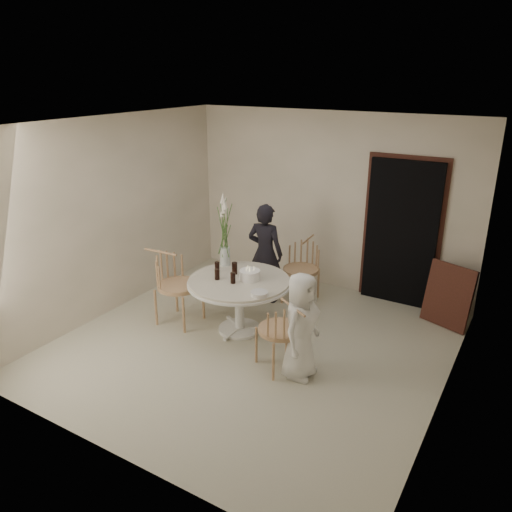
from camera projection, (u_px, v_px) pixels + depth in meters
The scene contains 18 objects.
ground at pixel (253, 345), 6.25m from camera, with size 4.50×4.50×0.00m, color #B9B59E.
room_shell at pixel (252, 221), 5.68m from camera, with size 4.50×4.50×4.50m.
doorway at pixel (401, 234), 7.09m from camera, with size 1.00×0.10×2.10m, color black.
door_trim at pixel (402, 229), 7.10m from camera, with size 1.12×0.03×2.22m, color #50221B.
table at pixel (239, 288), 6.40m from camera, with size 1.33×1.33×0.73m.
picture_frame at pixel (448, 296), 6.61m from camera, with size 0.64×0.04×0.86m, color #50221B.
chair_far at pixel (304, 261), 7.38m from camera, with size 0.54×0.57×0.91m.
chair_right at pixel (286, 327), 5.51m from camera, with size 0.67×0.66×0.89m.
chair_left at pixel (170, 276), 6.68m from camera, with size 0.62×0.57×0.99m.
girl at pixel (265, 253), 7.25m from camera, with size 0.54×0.35×1.48m, color black.
boy at pixel (301, 326), 5.44m from camera, with size 0.60×0.39×1.23m, color white.
birthday_cake at pixel (250, 275), 6.34m from camera, with size 0.26×0.26×0.18m.
cola_tumbler_a at pixel (217, 274), 6.34m from camera, with size 0.06×0.06×0.14m, color black.
cola_tumbler_b at pixel (233, 278), 6.23m from camera, with size 0.06×0.06×0.14m, color black.
cola_tumbler_c at pixel (217, 267), 6.59m from camera, with size 0.06×0.06×0.14m, color black.
cola_tumbler_d at pixel (235, 268), 6.52m from camera, with size 0.07×0.07×0.16m, color black.
plate_stack at pixel (259, 294), 5.90m from camera, with size 0.21×0.21×0.05m, color white.
flower_vase at pixel (225, 231), 6.67m from camera, with size 0.14×0.14×1.02m.
Camera 1 is at (2.83, -4.67, 3.25)m, focal length 35.00 mm.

